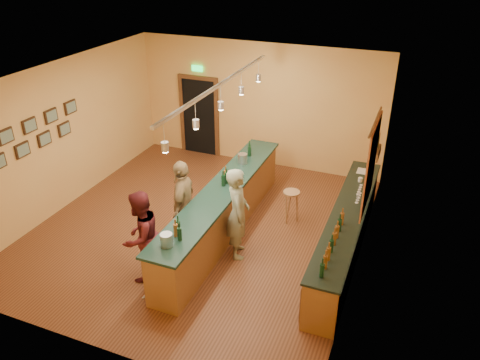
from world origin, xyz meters
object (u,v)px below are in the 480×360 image
at_px(customer_b, 184,204).
at_px(bar_stool, 291,198).
at_px(tasting_bar, 223,207).
at_px(customer_a, 141,237).
at_px(bartender, 238,213).
at_px(back_counter, 346,233).

xyz_separation_m(customer_b, bar_stool, (1.71, 1.55, -0.33)).
xyz_separation_m(tasting_bar, customer_a, (-0.75, -1.80, 0.25)).
distance_m(bartender, customer_b, 1.10).
bearing_deg(bartender, bar_stool, -46.51).
bearing_deg(back_counter, bar_stool, 149.53).
relative_size(customer_a, bar_stool, 2.36).
bearing_deg(customer_a, customer_b, 176.71).
xyz_separation_m(customer_a, customer_b, (0.20, 1.19, 0.05)).
relative_size(tasting_bar, customer_b, 2.82).
xyz_separation_m(bartender, customer_a, (-1.30, -1.25, -0.06)).
height_order(tasting_bar, bar_stool, tasting_bar).
xyz_separation_m(back_counter, customer_b, (-3.01, -0.79, 0.42)).
height_order(back_counter, customer_b, customer_b).
distance_m(back_counter, bar_stool, 1.51).
bearing_deg(back_counter, tasting_bar, -175.78).
bearing_deg(tasting_bar, bartender, -44.97).
relative_size(back_counter, bar_stool, 6.30).
distance_m(tasting_bar, bar_stool, 1.50).
distance_m(customer_b, bar_stool, 2.33).
bearing_deg(bar_stool, back_counter, -30.47).
height_order(customer_a, customer_b, customer_b).
relative_size(tasting_bar, bar_stool, 7.06).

